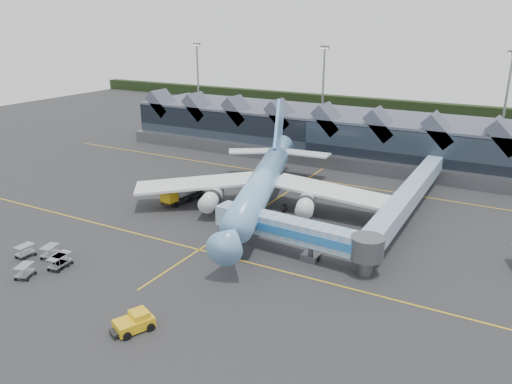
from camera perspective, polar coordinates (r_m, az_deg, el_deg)
The scene contains 10 objects.
ground at distance 72.88m, azimuth -2.87°, elevation -4.23°, with size 260.00×260.00×0.00m, color #262629.
taxi_stripes at distance 80.91m, azimuth 0.86°, elevation -1.79°, with size 120.00×60.00×0.01m.
tree_line_far at distance 172.56m, azimuth 17.00°, elevation 9.27°, with size 260.00×4.00×4.00m, color black.
terminal at distance 114.26m, azimuth 7.56°, elevation 6.79°, with size 90.00×22.25×12.52m.
light_masts at distance 121.49m, azimuth 22.20°, elevation 9.94°, with size 132.40×42.56×22.45m.
main_airliner at distance 78.56m, azimuth 0.74°, elevation 1.09°, with size 39.97×47.09×15.53m.
jet_bridge at distance 63.11m, azimuth 5.52°, elevation -4.74°, with size 23.15×4.79×5.00m.
fuel_truck at distance 84.17m, azimuth -8.16°, elevation 0.06°, with size 3.66×9.01×2.99m.
pushback_tug at distance 51.72m, azimuth -13.73°, elevation -14.26°, with size 3.73×4.52×1.82m.
baggage_carts at distance 67.41m, azimuth -23.06°, elevation -7.00°, with size 7.95×7.64×1.60m.
Camera 1 is at (35.68, -56.71, 28.70)m, focal length 35.00 mm.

